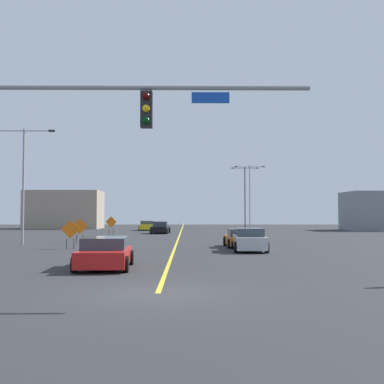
{
  "coord_description": "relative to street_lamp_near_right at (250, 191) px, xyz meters",
  "views": [
    {
      "loc": [
        0.85,
        -13.67,
        2.29
      ],
      "look_at": [
        1.24,
        29.09,
        4.19
      ],
      "focal_mm": 44.55,
      "sensor_mm": 36.0,
      "label": 1
    }
  ],
  "objects": [
    {
      "name": "ground",
      "position": [
        -10.68,
        -61.51,
        -5.79
      ],
      "size": [
        165.21,
        165.21,
        0.0
      ],
      "primitive_type": "plane",
      "color": "#2D2D30"
    },
    {
      "name": "road_centre_stripe",
      "position": [
        -10.68,
        -15.62,
        -5.79
      ],
      "size": [
        0.16,
        91.78,
        0.01
      ],
      "color": "yellow",
      "rests_on": "ground"
    },
    {
      "name": "street_lamp_near_right",
      "position": [
        0.0,
        0.0,
        0.0
      ],
      "size": [
        4.82,
        0.24,
        9.81
      ],
      "color": "gray",
      "rests_on": "ground"
    },
    {
      "name": "street_lamp_mid_right",
      "position": [
        -21.83,
        -40.43,
        -0.72
      ],
      "size": [
        4.49,
        0.24,
        8.48
      ],
      "color": "gray",
      "rests_on": "ground"
    },
    {
      "name": "street_lamp_far_right",
      "position": [
        -0.46,
        2.49,
        -0.02
      ],
      "size": [
        4.48,
        0.24,
        9.83
      ],
      "color": "black",
      "rests_on": "ground"
    },
    {
      "name": "construction_sign_left_lane",
      "position": [
        -17.36,
        -44.56,
        -4.63
      ],
      "size": [
        1.2,
        0.1,
        1.86
      ],
      "color": "orange",
      "rests_on": "ground"
    },
    {
      "name": "construction_sign_median_near",
      "position": [
        -17.88,
        -25.04,
        -4.53
      ],
      "size": [
        1.2,
        0.33,
        1.98
      ],
      "color": "orange",
      "rests_on": "ground"
    },
    {
      "name": "construction_sign_right_shoulder",
      "position": [
        -18.09,
        -38.68,
        -4.61
      ],
      "size": [
        1.18,
        0.26,
        1.88
      ],
      "color": "orange",
      "rests_on": "ground"
    },
    {
      "name": "car_yellow_distant",
      "position": [
        -15.28,
        -11.37,
        -5.19
      ],
      "size": [
        2.16,
        4.36,
        1.28
      ],
      "color": "gold",
      "rests_on": "ground"
    },
    {
      "name": "car_black_far",
      "position": [
        -12.91,
        -21.18,
        -5.17
      ],
      "size": [
        2.15,
        4.46,
        1.35
      ],
      "color": "black",
      "rests_on": "ground"
    },
    {
      "name": "car_red_near",
      "position": [
        -13.27,
        -55.3,
        -5.17
      ],
      "size": [
        2.33,
        4.09,
        1.28
      ],
      "color": "red",
      "rests_on": "ground"
    },
    {
      "name": "car_orange_mid",
      "position": [
        -6.29,
        -42.99,
        -5.22
      ],
      "size": [
        2.06,
        3.89,
        1.23
      ],
      "color": "orange",
      "rests_on": "ground"
    },
    {
      "name": "car_silver_passing",
      "position": [
        -6.11,
        -46.26,
        -5.14
      ],
      "size": [
        2.11,
        4.54,
        1.38
      ],
      "color": "#B7BABF",
      "rests_on": "ground"
    },
    {
      "name": "roadside_building_west",
      "position": [
        -28.2,
        -4.18,
        -2.99
      ],
      "size": [
        10.82,
        6.3,
        5.61
      ],
      "color": "gray",
      "rests_on": "ground"
    },
    {
      "name": "roadside_building_east",
      "position": [
        14.94,
        -11.51,
        -3.22
      ],
      "size": [
        6.97,
        6.91,
        5.16
      ],
      "color": "gray",
      "rests_on": "ground"
    }
  ]
}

